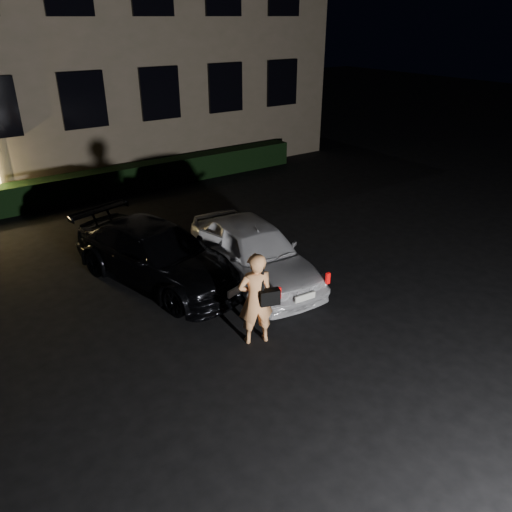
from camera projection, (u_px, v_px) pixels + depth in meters
ground at (308, 357)px, 8.71m from camera, size 80.00×80.00×0.00m
hedge at (99, 184)px, 16.27m from camera, size 15.00×0.70×0.85m
sedan at (158, 254)px, 10.95m from camera, size 2.93×4.76×1.29m
hatch at (253, 251)px, 10.99m from camera, size 1.94×4.14×1.37m
man at (256, 299)px, 8.76m from camera, size 0.74×0.61×1.76m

